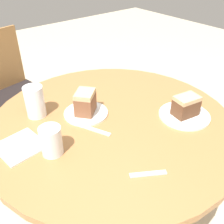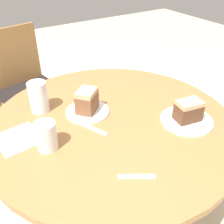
% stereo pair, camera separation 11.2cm
% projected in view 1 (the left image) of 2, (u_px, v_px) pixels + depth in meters
% --- Properties ---
extents(ground_plane, '(8.00, 8.00, 0.00)m').
position_uv_depth(ground_plane, '(112.00, 219.00, 1.54)').
color(ground_plane, beige).
extents(table, '(1.07, 1.07, 0.72)m').
position_uv_depth(table, '(112.00, 153.00, 1.25)').
color(table, '#9E6B3D').
rests_on(table, ground_plane).
extents(chair, '(0.48, 0.50, 0.88)m').
position_uv_depth(chair, '(13.00, 94.00, 1.82)').
color(chair, olive).
rests_on(chair, ground_plane).
extents(plate_near, '(0.20, 0.20, 0.01)m').
position_uv_depth(plate_near, '(86.00, 113.00, 1.18)').
color(plate_near, white).
rests_on(plate_near, table).
extents(plate_far, '(0.22, 0.22, 0.01)m').
position_uv_depth(plate_far, '(184.00, 115.00, 1.16)').
color(plate_far, white).
rests_on(plate_far, table).
extents(cake_slice_near, '(0.12, 0.12, 0.10)m').
position_uv_depth(cake_slice_near, '(85.00, 102.00, 1.15)').
color(cake_slice_near, brown).
rests_on(cake_slice_near, plate_near).
extents(cake_slice_far, '(0.12, 0.09, 0.09)m').
position_uv_depth(cake_slice_far, '(186.00, 106.00, 1.14)').
color(cake_slice_far, brown).
rests_on(cake_slice_far, plate_far).
extents(glass_lemonade, '(0.08, 0.08, 0.11)m').
position_uv_depth(glass_lemonade, '(51.00, 142.00, 0.94)').
color(glass_lemonade, beige).
rests_on(glass_lemonade, table).
extents(glass_water, '(0.08, 0.08, 0.14)m').
position_uv_depth(glass_water, '(35.00, 103.00, 1.14)').
color(glass_water, silver).
rests_on(glass_water, table).
extents(napkin_stack, '(0.18, 0.18, 0.01)m').
position_uv_depth(napkin_stack, '(20.00, 146.00, 0.99)').
color(napkin_stack, silver).
rests_on(napkin_stack, table).
extents(fork, '(0.08, 0.16, 0.00)m').
position_uv_depth(fork, '(93.00, 129.00, 1.08)').
color(fork, silver).
rests_on(fork, table).
extents(spoon, '(0.12, 0.08, 0.00)m').
position_uv_depth(spoon, '(148.00, 174.00, 0.88)').
color(spoon, silver).
rests_on(spoon, table).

